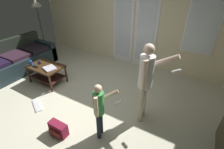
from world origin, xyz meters
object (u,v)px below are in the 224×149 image
at_px(person_adult, 146,78).
at_px(laptop_closed, 50,68).
at_px(leather_couch, 16,61).
at_px(tv_remote_black, 39,63).
at_px(dvd_remote_slim, 35,66).
at_px(backpack, 58,129).
at_px(floor_lamp, 36,6).
at_px(coffee_table, 47,70).
at_px(loose_keyboard, 37,105).
at_px(cup_near_edge, 31,63).
at_px(person_child, 99,107).

xyz_separation_m(person_adult, laptop_closed, (-2.35, -0.08, -0.43)).
height_order(leather_couch, laptop_closed, leather_couch).
relative_size(tv_remote_black, dvd_remote_slim, 1.00).
distance_m(leather_couch, backpack, 2.91).
distance_m(laptop_closed, dvd_remote_slim, 0.40).
bearing_deg(backpack, floor_lamp, 142.47).
bearing_deg(laptop_closed, floor_lamp, 160.61).
xyz_separation_m(coffee_table, person_adult, (2.56, 0.03, 0.57)).
xyz_separation_m(person_adult, floor_lamp, (-4.15, 1.25, 0.67)).
relative_size(coffee_table, floor_lamp, 0.48).
distance_m(leather_couch, floor_lamp, 1.86).
height_order(loose_keyboard, cup_near_edge, cup_near_edge).
xyz_separation_m(person_child, loose_keyboard, (-1.60, -0.07, -0.62)).
bearing_deg(coffee_table, floor_lamp, 141.08).
bearing_deg(dvd_remote_slim, laptop_closed, 19.07).
height_order(coffee_table, floor_lamp, floor_lamp).
relative_size(person_adult, laptop_closed, 4.93).
relative_size(loose_keyboard, dvd_remote_slim, 2.65).
bearing_deg(backpack, tv_remote_black, 147.58).
relative_size(leather_couch, cup_near_edge, 17.42).
distance_m(coffee_table, person_adult, 2.62).
height_order(person_adult, tv_remote_black, person_adult).
height_order(person_child, laptop_closed, person_child).
bearing_deg(person_adult, person_child, -121.93).
height_order(floor_lamp, cup_near_edge, floor_lamp).
bearing_deg(coffee_table, tv_remote_black, 172.57).
height_order(person_child, cup_near_edge, person_child).
relative_size(person_adult, floor_lamp, 0.84).
bearing_deg(loose_keyboard, tv_remote_black, 133.66).
height_order(person_adult, loose_keyboard, person_adult).
xyz_separation_m(leather_couch, backpack, (2.72, -1.03, -0.18)).
distance_m(floor_lamp, loose_keyboard, 3.32).
relative_size(person_child, tv_remote_black, 6.19).
xyz_separation_m(floor_lamp, loose_keyboard, (2.09, -2.05, -1.57)).
relative_size(coffee_table, laptop_closed, 2.82).
bearing_deg(person_adult, tv_remote_black, -179.98).
height_order(floor_lamp, loose_keyboard, floor_lamp).
xyz_separation_m(loose_keyboard, dvd_remote_slim, (-0.68, 0.61, 0.47)).
distance_m(coffee_table, floor_lamp, 2.38).
bearing_deg(dvd_remote_slim, leather_couch, 176.20).
xyz_separation_m(person_adult, loose_keyboard, (-2.05, -0.81, -0.90)).
bearing_deg(person_child, loose_keyboard, -177.55).
bearing_deg(cup_near_edge, tv_remote_black, 69.46).
distance_m(person_adult, cup_near_edge, 2.92).
xyz_separation_m(floor_lamp, dvd_remote_slim, (1.41, -1.44, -1.10)).
bearing_deg(tv_remote_black, dvd_remote_slim, -37.04).
distance_m(coffee_table, loose_keyboard, 0.98).
bearing_deg(coffee_table, laptop_closed, -12.68).
distance_m(person_adult, tv_remote_black, 2.85).
xyz_separation_m(person_adult, cup_near_edge, (-2.89, -0.18, -0.38)).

